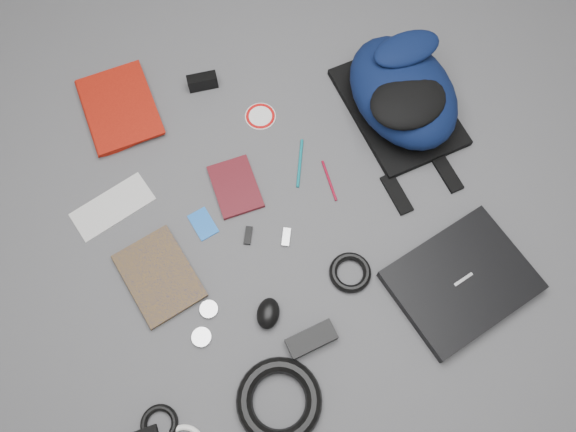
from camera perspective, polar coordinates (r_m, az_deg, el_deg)
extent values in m
plane|color=#4F4F51|center=(1.49, 0.00, -0.28)|extent=(4.00, 4.00, 0.00)
cube|color=black|center=(1.49, 17.21, -6.33)|extent=(0.41, 0.36, 0.03)
imported|color=maroon|center=(1.71, -19.83, 9.23)|extent=(0.24, 0.29, 0.03)
imported|color=#9C6F0B|center=(1.48, -15.69, -7.54)|extent=(0.23, 0.27, 0.02)
cube|color=silver|center=(1.57, -17.39, 0.91)|extent=(0.24, 0.18, 0.00)
cube|color=#430D12|center=(1.53, -5.37, 2.98)|extent=(0.14, 0.18, 0.01)
cube|color=black|center=(1.68, -8.68, 13.34)|extent=(0.09, 0.03, 0.05)
cylinder|color=white|center=(1.63, -2.82, 10.08)|extent=(0.10, 0.10, 0.00)
cylinder|color=#0D6F7A|center=(1.55, 1.21, 5.40)|extent=(0.05, 0.14, 0.01)
cylinder|color=maroon|center=(1.54, 4.21, 3.62)|extent=(0.02, 0.12, 0.01)
cube|color=blue|center=(1.50, -8.62, -0.79)|extent=(0.08, 0.10, 0.00)
cube|color=black|center=(1.47, -4.07, -1.98)|extent=(0.03, 0.05, 0.01)
cube|color=#B1B1B3|center=(1.47, -0.19, -2.17)|extent=(0.03, 0.05, 0.01)
ellipsoid|color=black|center=(1.40, -2.03, -9.86)|extent=(0.08, 0.09, 0.04)
cylinder|color=silver|center=(1.43, -8.03, -9.37)|extent=(0.05, 0.05, 0.01)
cylinder|color=silver|center=(1.42, -8.77, -12.08)|extent=(0.06, 0.06, 0.01)
torus|color=black|center=(1.44, 6.33, -5.72)|extent=(0.14, 0.14, 0.02)
cube|color=black|center=(1.39, 2.38, -12.41)|extent=(0.13, 0.08, 0.03)
torus|color=black|center=(1.37, -0.91, -18.26)|extent=(0.27, 0.27, 0.04)
torus|color=black|center=(1.42, -12.95, -19.89)|extent=(0.10, 0.10, 0.02)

